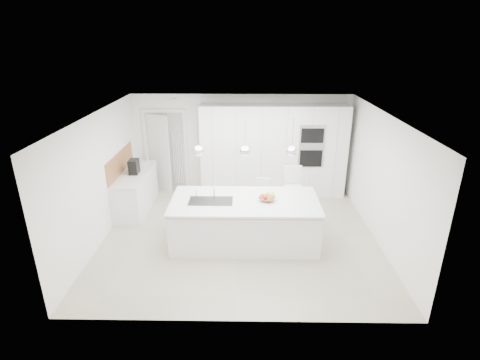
{
  "coord_description": "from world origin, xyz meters",
  "views": [
    {
      "loc": [
        0.11,
        -6.79,
        3.89
      ],
      "look_at": [
        0.0,
        0.3,
        1.1
      ],
      "focal_mm": 28.0,
      "sensor_mm": 36.0,
      "label": 1
    }
  ],
  "objects_px": {
    "fruit_bowl": "(267,199)",
    "bar_stool_right": "(293,195)",
    "espresso_machine": "(134,167)",
    "island_base": "(245,223)",
    "bar_stool_left": "(263,201)"
  },
  "relations": [
    {
      "from": "bar_stool_right",
      "to": "bar_stool_left",
      "type": "bearing_deg",
      "value": 177.92
    },
    {
      "from": "bar_stool_left",
      "to": "bar_stool_right",
      "type": "relative_size",
      "value": 0.8
    },
    {
      "from": "fruit_bowl",
      "to": "bar_stool_right",
      "type": "height_order",
      "value": "bar_stool_right"
    },
    {
      "from": "island_base",
      "to": "espresso_machine",
      "type": "xyz_separation_m",
      "value": [
        -2.53,
        1.49,
        0.63
      ]
    },
    {
      "from": "island_base",
      "to": "fruit_bowl",
      "type": "height_order",
      "value": "fruit_bowl"
    },
    {
      "from": "espresso_machine",
      "to": "island_base",
      "type": "bearing_deg",
      "value": -31.13
    },
    {
      "from": "island_base",
      "to": "fruit_bowl",
      "type": "relative_size",
      "value": 8.97
    },
    {
      "from": "fruit_bowl",
      "to": "espresso_machine",
      "type": "xyz_separation_m",
      "value": [
        -2.95,
        1.45,
        0.13
      ]
    },
    {
      "from": "island_base",
      "to": "bar_stool_right",
      "type": "height_order",
      "value": "bar_stool_right"
    },
    {
      "from": "espresso_machine",
      "to": "bar_stool_left",
      "type": "distance_m",
      "value": 3.03
    },
    {
      "from": "island_base",
      "to": "bar_stool_left",
      "type": "distance_m",
      "value": 1.0
    },
    {
      "from": "bar_stool_left",
      "to": "bar_stool_right",
      "type": "xyz_separation_m",
      "value": [
        0.65,
        0.06,
        0.12
      ]
    },
    {
      "from": "espresso_machine",
      "to": "bar_stool_right",
      "type": "distance_m",
      "value": 3.64
    },
    {
      "from": "fruit_bowl",
      "to": "bar_stool_left",
      "type": "xyz_separation_m",
      "value": [
        -0.03,
        0.88,
        -0.45
      ]
    },
    {
      "from": "espresso_machine",
      "to": "bar_stool_left",
      "type": "bearing_deg",
      "value": -11.75
    }
  ]
}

